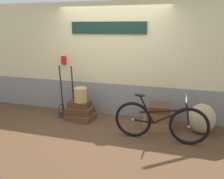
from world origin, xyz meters
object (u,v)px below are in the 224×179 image
at_px(luggage_trolley, 67,103).
at_px(suitcase_4, 158,116).
at_px(suitcase_1, 80,110).
at_px(wicker_basket, 81,95).
at_px(suitcase_0, 81,116).
at_px(suitcase_2, 80,104).
at_px(burlap_sack, 202,118).
at_px(bicycle, 160,122).
at_px(suitcase_5, 159,109).
at_px(suitcase_3, 158,124).

bearing_deg(luggage_trolley, suitcase_4, -2.55).
relative_size(suitcase_1, luggage_trolley, 0.48).
distance_m(wicker_basket, luggage_trolley, 0.51).
relative_size(suitcase_0, wicker_basket, 1.89).
height_order(suitcase_1, suitcase_4, suitcase_4).
distance_m(suitcase_2, luggage_trolley, 0.37).
relative_size(burlap_sack, bicycle, 0.35).
bearing_deg(suitcase_2, burlap_sack, 1.37).
bearing_deg(suitcase_5, suitcase_2, 175.46).
bearing_deg(suitcase_0, suitcase_2, 135.20).
bearing_deg(bicycle, suitcase_3, 98.23).
relative_size(suitcase_4, burlap_sack, 0.85).
bearing_deg(suitcase_4, bicycle, -88.53).
bearing_deg(suitcase_2, suitcase_3, 0.73).
height_order(wicker_basket, burlap_sack, wicker_basket).
distance_m(luggage_trolley, bicycle, 2.31).
relative_size(suitcase_2, luggage_trolley, 0.39).
xyz_separation_m(suitcase_3, wicker_basket, (-1.74, 0.00, 0.50)).
xyz_separation_m(suitcase_1, suitcase_3, (1.75, 0.02, -0.13)).
xyz_separation_m(luggage_trolley, burlap_sack, (2.99, -0.10, 0.01)).
xyz_separation_m(suitcase_0, burlap_sack, (2.60, 0.04, 0.24)).
bearing_deg(suitcase_3, suitcase_5, -3.35).
distance_m(suitcase_2, suitcase_5, 1.80).
bearing_deg(suitcase_1, suitcase_0, 9.89).
relative_size(suitcase_1, burlap_sack, 0.94).
height_order(wicker_basket, bicycle, bicycle).
xyz_separation_m(wicker_basket, luggage_trolley, (-0.40, 0.11, -0.28)).
height_order(suitcase_3, burlap_sack, burlap_sack).
height_order(suitcase_4, wicker_basket, wicker_basket).
height_order(suitcase_3, suitcase_5, suitcase_5).
distance_m(suitcase_3, luggage_trolley, 2.15).
relative_size(suitcase_3, luggage_trolley, 0.49).
relative_size(suitcase_1, bicycle, 0.33).
relative_size(suitcase_0, suitcase_5, 1.47).
height_order(suitcase_1, suitcase_5, suitcase_5).
bearing_deg(suitcase_5, suitcase_3, 178.52).
distance_m(suitcase_0, suitcase_2, 0.29).
xyz_separation_m(suitcase_3, suitcase_4, (0.01, 0.02, 0.18)).
bearing_deg(suitcase_1, bicycle, -17.42).
height_order(suitcase_2, burlap_sack, burlap_sack).
relative_size(suitcase_5, luggage_trolley, 0.35).
distance_m(suitcase_2, bicycle, 1.94).
xyz_separation_m(suitcase_4, suitcase_5, (0.01, -0.02, 0.17)).
height_order(suitcase_0, suitcase_2, suitcase_2).
relative_size(suitcase_1, suitcase_2, 1.21).
distance_m(suitcase_0, burlap_sack, 2.61).
distance_m(suitcase_1, wicker_basket, 0.37).
xyz_separation_m(suitcase_1, burlap_sack, (2.61, 0.04, 0.09)).
height_order(suitcase_5, wicker_basket, wicker_basket).
distance_m(luggage_trolley, burlap_sack, 2.99).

